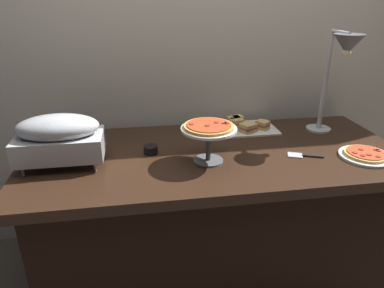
{
  "coord_description": "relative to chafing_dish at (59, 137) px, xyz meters",
  "views": [
    {
      "loc": [
        -0.37,
        -1.57,
        1.49
      ],
      "look_at": [
        -0.12,
        0.0,
        0.81
      ],
      "focal_mm": 32.68,
      "sensor_mm": 36.0,
      "label": 1
    }
  ],
  "objects": [
    {
      "name": "ground_plane",
      "position": [
        0.74,
        0.03,
        -0.9
      ],
      "size": [
        8.0,
        8.0,
        0.0
      ],
      "primitive_type": "plane",
      "color": "#4C443D"
    },
    {
      "name": "back_wall",
      "position": [
        0.74,
        0.53,
        0.3
      ],
      "size": [
        4.4,
        0.04,
        2.4
      ],
      "primitive_type": "cube",
      "color": "beige",
      "rests_on": "ground_plane"
    },
    {
      "name": "buffet_table",
      "position": [
        0.74,
        0.03,
        -0.51
      ],
      "size": [
        1.9,
        0.84,
        0.76
      ],
      "color": "black",
      "rests_on": "ground_plane"
    },
    {
      "name": "chafing_dish",
      "position": [
        0.0,
        0.0,
        0.0
      ],
      "size": [
        0.39,
        0.22,
        0.24
      ],
      "color": "#B7BABF",
      "rests_on": "buffet_table"
    },
    {
      "name": "heat_lamp",
      "position": [
        1.4,
        0.11,
        0.3
      ],
      "size": [
        0.15,
        0.3,
        0.57
      ],
      "color": "#B7BABF",
      "rests_on": "buffet_table"
    },
    {
      "name": "pizza_plate_front",
      "position": [
        1.45,
        -0.15,
        -0.13
      ],
      "size": [
        0.25,
        0.25,
        0.03
      ],
      "color": "white",
      "rests_on": "buffet_table"
    },
    {
      "name": "pizza_plate_center",
      "position": [
        0.68,
        -0.07,
        0.01
      ],
      "size": [
        0.26,
        0.26,
        0.19
      ],
      "color": "#595B60",
      "rests_on": "buffet_table"
    },
    {
      "name": "sandwich_platter",
      "position": [
        0.98,
        0.31,
        -0.12
      ],
      "size": [
        0.32,
        0.25,
        0.06
      ],
      "color": "white",
      "rests_on": "buffet_table"
    },
    {
      "name": "sauce_cup_near",
      "position": [
        0.41,
        0.06,
        -0.12
      ],
      "size": [
        0.07,
        0.07,
        0.04
      ],
      "color": "black",
      "rests_on": "buffet_table"
    },
    {
      "name": "serving_spatula",
      "position": [
        1.15,
        -0.1,
        -0.14
      ],
      "size": [
        0.17,
        0.09,
        0.01
      ],
      "color": "#B7BABF",
      "rests_on": "buffet_table"
    }
  ]
}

